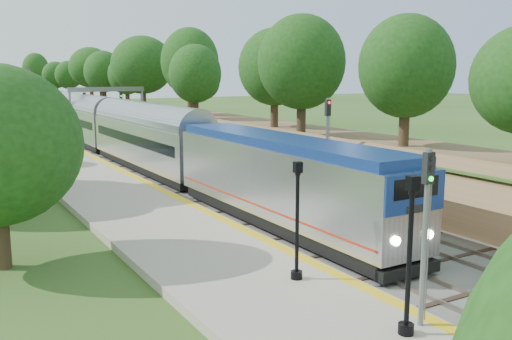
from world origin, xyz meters
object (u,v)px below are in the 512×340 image
lamppost_far (297,227)px  signal_farside (327,137)px  train (64,118)px  signal_platform (426,219)px  lamppost_mid (409,265)px  signal_gantry (107,100)px

lamppost_far → signal_farside: (10.10, 11.53, 1.56)m
train → signal_platform: size_ratio=22.63×
lamppost_far → signal_platform: 5.31m
lamppost_far → signal_farside: signal_farside is taller
lamppost_mid → signal_farside: signal_farside is taller
signal_gantry → train: (-2.47, 10.48, -2.58)m
lamppost_far → train: bearing=86.1°
lamppost_mid → signal_platform: (0.79, 0.20, 1.18)m
signal_gantry → signal_platform: (-5.37, -51.30, -1.20)m
signal_platform → signal_farside: (9.10, 16.57, 0.24)m
signal_gantry → signal_farside: bearing=-83.9°
lamppost_mid → lamppost_far: size_ratio=1.07×
train → signal_platform: signal_platform is taller
train → lamppost_far: 56.87m
signal_gantry → signal_platform: bearing=-96.0°
lamppost_far → signal_platform: bearing=-78.8°
signal_gantry → signal_platform: 51.59m
lamppost_mid → signal_platform: signal_platform is taller
signal_gantry → signal_farside: (3.73, -34.73, -0.96)m
lamppost_mid → signal_platform: 1.44m
signal_gantry → train: size_ratio=0.07×
lamppost_mid → train: bearing=86.6°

